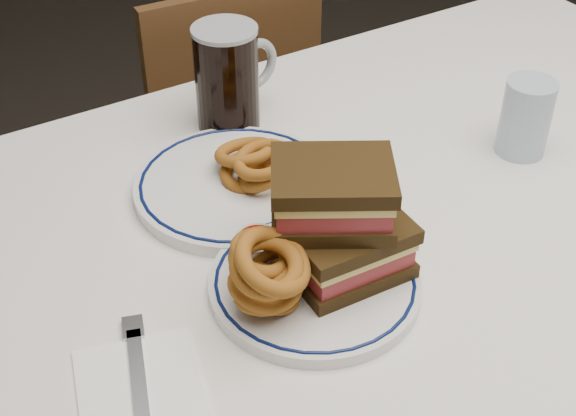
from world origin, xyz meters
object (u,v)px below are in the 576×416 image
reuben_sandwich (340,221)px  beer_mug (229,76)px  main_plate (315,283)px  far_plate (236,185)px  chair_far (219,132)px

reuben_sandwich → beer_mug: 0.37m
main_plate → far_plate: (0.01, 0.21, 0.00)m
reuben_sandwich → far_plate: bearing=95.4°
chair_far → far_plate: chair_far is taller
chair_far → main_plate: chair_far is taller
chair_far → beer_mug: (-0.19, -0.43, 0.39)m
chair_far → main_plate: size_ratio=3.29×
beer_mug → far_plate: 0.19m
chair_far → reuben_sandwich: 0.92m
main_plate → beer_mug: size_ratio=1.55×
main_plate → far_plate: 0.21m
main_plate → reuben_sandwich: (0.03, 0.00, 0.08)m
chair_far → main_plate: 0.91m
main_plate → reuben_sandwich: 0.08m
chair_far → beer_mug: beer_mug is taller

